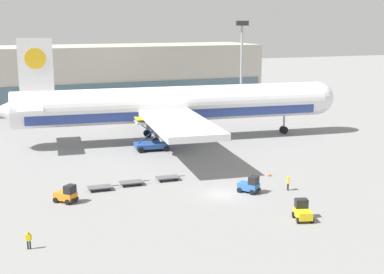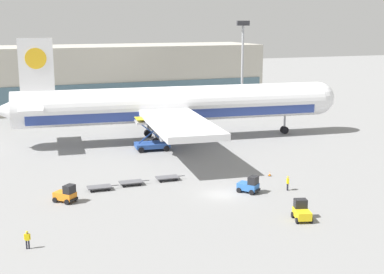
{
  "view_description": "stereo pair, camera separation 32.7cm",
  "coord_description": "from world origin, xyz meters",
  "px_view_note": "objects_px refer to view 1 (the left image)",
  "views": [
    {
      "loc": [
        -24.51,
        -53.35,
        19.54
      ],
      "look_at": [
        1.4,
        13.16,
        4.0
      ],
      "focal_mm": 50.0,
      "sensor_mm": 36.0,
      "label": 1
    },
    {
      "loc": [
        -24.21,
        -53.47,
        19.54
      ],
      "look_at": [
        1.4,
        13.16,
        4.0
      ],
      "focal_mm": 50.0,
      "sensor_mm": 36.0,
      "label": 2
    }
  ],
  "objects_px": {
    "baggage_tug_far": "(67,195)",
    "baggage_dolly_third": "(168,178)",
    "scissor_lift_loader": "(152,138)",
    "traffic_cone_near": "(270,174)",
    "baggage_dolly_lead": "(100,187)",
    "baggage_dolly_second": "(131,182)",
    "light_mast": "(242,60)",
    "airplane_main": "(171,106)",
    "ground_crew_near": "(288,182)",
    "baggage_tug_foreground": "(250,185)",
    "ground_crew_far": "(29,239)",
    "baggage_tug_mid": "(302,211)"
  },
  "relations": [
    {
      "from": "ground_crew_near",
      "to": "airplane_main",
      "type": "bearing_deg",
      "value": 19.04
    },
    {
      "from": "baggage_tug_far",
      "to": "baggage_dolly_second",
      "type": "xyz_separation_m",
      "value": [
        8.23,
        3.38,
        -0.49
      ]
    },
    {
      "from": "baggage_dolly_lead",
      "to": "baggage_tug_mid",
      "type": "bearing_deg",
      "value": -42.19
    },
    {
      "from": "scissor_lift_loader",
      "to": "baggage_dolly_lead",
      "type": "distance_m",
      "value": 20.73
    },
    {
      "from": "light_mast",
      "to": "ground_crew_near",
      "type": "xyz_separation_m",
      "value": [
        -18.18,
        -49.22,
        -10.53
      ]
    },
    {
      "from": "traffic_cone_near",
      "to": "ground_crew_far",
      "type": "bearing_deg",
      "value": -158.37
    },
    {
      "from": "baggage_dolly_third",
      "to": "ground_crew_near",
      "type": "height_order",
      "value": "ground_crew_near"
    },
    {
      "from": "baggage_dolly_second",
      "to": "ground_crew_near",
      "type": "xyz_separation_m",
      "value": [
        16.7,
        -8.56,
        0.64
      ]
    },
    {
      "from": "airplane_main",
      "to": "baggage_tug_foreground",
      "type": "relative_size",
      "value": 20.72
    },
    {
      "from": "ground_crew_near",
      "to": "traffic_cone_near",
      "type": "relative_size",
      "value": 3.2
    },
    {
      "from": "baggage_dolly_lead",
      "to": "baggage_dolly_second",
      "type": "relative_size",
      "value": 1.0
    },
    {
      "from": "airplane_main",
      "to": "traffic_cone_near",
      "type": "relative_size",
      "value": 106.09
    },
    {
      "from": "scissor_lift_loader",
      "to": "baggage_tug_far",
      "type": "xyz_separation_m",
      "value": [
        -15.89,
        -19.89,
        -1.08
      ]
    },
    {
      "from": "baggage_tug_mid",
      "to": "baggage_dolly_third",
      "type": "relative_size",
      "value": 0.73
    },
    {
      "from": "baggage_dolly_second",
      "to": "ground_crew_near",
      "type": "relative_size",
      "value": 2.13
    },
    {
      "from": "baggage_dolly_second",
      "to": "scissor_lift_loader",
      "type": "bearing_deg",
      "value": 67.43
    },
    {
      "from": "baggage_tug_mid",
      "to": "baggage_dolly_lead",
      "type": "xyz_separation_m",
      "value": [
        -17.02,
        16.74,
        -0.49
      ]
    },
    {
      "from": "scissor_lift_loader",
      "to": "baggage_dolly_third",
      "type": "xyz_separation_m",
      "value": [
        -2.91,
        -16.19,
        -1.57
      ]
    },
    {
      "from": "airplane_main",
      "to": "light_mast",
      "type": "bearing_deg",
      "value": 45.96
    },
    {
      "from": "airplane_main",
      "to": "scissor_lift_loader",
      "type": "xyz_separation_m",
      "value": [
        -5.04,
        -5.62,
        -3.88
      ]
    },
    {
      "from": "scissor_lift_loader",
      "to": "traffic_cone_near",
      "type": "bearing_deg",
      "value": -56.18
    },
    {
      "from": "light_mast",
      "to": "airplane_main",
      "type": "xyz_separation_m",
      "value": [
        -22.18,
        -18.53,
        -5.72
      ]
    },
    {
      "from": "scissor_lift_loader",
      "to": "ground_crew_near",
      "type": "relative_size",
      "value": 3.14
    },
    {
      "from": "baggage_tug_mid",
      "to": "ground_crew_far",
      "type": "bearing_deg",
      "value": 100.19
    },
    {
      "from": "scissor_lift_loader",
      "to": "ground_crew_near",
      "type": "bearing_deg",
      "value": -64.09
    },
    {
      "from": "baggage_dolly_lead",
      "to": "scissor_lift_loader",
      "type": "bearing_deg",
      "value": 58.06
    },
    {
      "from": "scissor_lift_loader",
      "to": "ground_crew_near",
      "type": "height_order",
      "value": "scissor_lift_loader"
    },
    {
      "from": "baggage_dolly_lead",
      "to": "traffic_cone_near",
      "type": "height_order",
      "value": "traffic_cone_near"
    },
    {
      "from": "baggage_tug_mid",
      "to": "baggage_dolly_lead",
      "type": "height_order",
      "value": "baggage_tug_mid"
    },
    {
      "from": "baggage_tug_foreground",
      "to": "baggage_dolly_second",
      "type": "height_order",
      "value": "baggage_tug_foreground"
    },
    {
      "from": "baggage_tug_mid",
      "to": "baggage_dolly_third",
      "type": "distance_m",
      "value": 19.49
    },
    {
      "from": "airplane_main",
      "to": "baggage_dolly_third",
      "type": "relative_size",
      "value": 15.56
    },
    {
      "from": "airplane_main",
      "to": "baggage_dolly_third",
      "type": "bearing_deg",
      "value": -103.94
    },
    {
      "from": "scissor_lift_loader",
      "to": "ground_crew_far",
      "type": "distance_m",
      "value": 37.59
    },
    {
      "from": "baggage_dolly_third",
      "to": "traffic_cone_near",
      "type": "distance_m",
      "value": 13.24
    },
    {
      "from": "baggage_tug_far",
      "to": "baggage_dolly_third",
      "type": "relative_size",
      "value": 0.74
    },
    {
      "from": "baggage_tug_mid",
      "to": "traffic_cone_near",
      "type": "height_order",
      "value": "baggage_tug_mid"
    },
    {
      "from": "light_mast",
      "to": "scissor_lift_loader",
      "type": "height_order",
      "value": "light_mast"
    },
    {
      "from": "baggage_tug_mid",
      "to": "baggage_dolly_lead",
      "type": "bearing_deg",
      "value": 61.22
    },
    {
      "from": "baggage_tug_far",
      "to": "ground_crew_far",
      "type": "height_order",
      "value": "baggage_tug_far"
    },
    {
      "from": "baggage_tug_foreground",
      "to": "baggage_dolly_lead",
      "type": "distance_m",
      "value": 17.61
    },
    {
      "from": "baggage_tug_foreground",
      "to": "ground_crew_near",
      "type": "xyz_separation_m",
      "value": [
        4.56,
        -0.92,
        0.15
      ]
    },
    {
      "from": "ground_crew_far",
      "to": "baggage_dolly_lead",
      "type": "bearing_deg",
      "value": 72.75
    },
    {
      "from": "light_mast",
      "to": "baggage_dolly_second",
      "type": "bearing_deg",
      "value": -130.63
    },
    {
      "from": "baggage_tug_far",
      "to": "baggage_dolly_lead",
      "type": "height_order",
      "value": "baggage_tug_far"
    },
    {
      "from": "baggage_dolly_second",
      "to": "ground_crew_far",
      "type": "xyz_separation_m",
      "value": [
        -13.16,
        -14.77,
        0.58
      ]
    },
    {
      "from": "baggage_tug_mid",
      "to": "ground_crew_far",
      "type": "distance_m",
      "value": 26.33
    },
    {
      "from": "baggage_tug_foreground",
      "to": "baggage_tug_far",
      "type": "xyz_separation_m",
      "value": [
        -20.37,
        4.26,
        0.0
      ]
    },
    {
      "from": "ground_crew_near",
      "to": "ground_crew_far",
      "type": "height_order",
      "value": "ground_crew_near"
    },
    {
      "from": "baggage_dolly_lead",
      "to": "baggage_dolly_third",
      "type": "height_order",
      "value": "same"
    }
  ]
}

